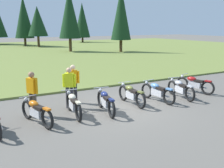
# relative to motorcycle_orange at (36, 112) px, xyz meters

# --- Properties ---
(ground_plane) EXTENTS (140.00, 140.00, 0.00)m
(ground_plane) POSITION_rel_motorcycle_orange_xyz_m (3.38, 0.12, -0.44)
(ground_plane) COLOR #605B54
(grass_moorland) EXTENTS (80.00, 44.00, 0.10)m
(grass_moorland) POSITION_rel_motorcycle_orange_xyz_m (3.38, 25.72, -0.39)
(grass_moorland) COLOR olive
(grass_moorland) RESTS_ON ground
(motorcycle_orange) EXTENTS (0.75, 2.07, 0.88)m
(motorcycle_orange) POSITION_rel_motorcycle_orange_xyz_m (0.00, 0.00, 0.00)
(motorcycle_orange) COLOR black
(motorcycle_orange) RESTS_ON ground
(motorcycle_cream) EXTENTS (0.62, 2.09, 0.88)m
(motorcycle_cream) POSITION_rel_motorcycle_orange_xyz_m (1.42, 0.19, 0.00)
(motorcycle_cream) COLOR black
(motorcycle_cream) RESTS_ON ground
(motorcycle_navy) EXTENTS (0.67, 2.08, 0.88)m
(motorcycle_navy) POSITION_rel_motorcycle_orange_xyz_m (2.65, -0.08, 0.00)
(motorcycle_navy) COLOR black
(motorcycle_navy) RESTS_ON ground
(motorcycle_olive) EXTENTS (0.62, 2.10, 0.88)m
(motorcycle_olive) POSITION_rel_motorcycle_orange_xyz_m (4.13, 0.36, 0.00)
(motorcycle_olive) COLOR black
(motorcycle_olive) RESTS_ON ground
(motorcycle_sky_blue) EXTENTS (0.62, 2.10, 0.88)m
(motorcycle_sky_blue) POSITION_rel_motorcycle_orange_xyz_m (5.39, 0.18, 0.00)
(motorcycle_sky_blue) COLOR black
(motorcycle_sky_blue) RESTS_ON ground
(motorcycle_silver) EXTENTS (0.62, 2.09, 0.88)m
(motorcycle_silver) POSITION_rel_motorcycle_orange_xyz_m (6.70, 0.11, 0.00)
(motorcycle_silver) COLOR black
(motorcycle_silver) RESTS_ON ground
(motorcycle_red) EXTENTS (0.77, 2.06, 0.88)m
(motorcycle_red) POSITION_rel_motorcycle_orange_xyz_m (8.04, 0.52, 0.00)
(motorcycle_red) COLOR black
(motorcycle_red) RESTS_ON ground
(rider_in_hivis_vest) EXTENTS (0.37, 0.49, 1.67)m
(rider_in_hivis_vest) POSITION_rel_motorcycle_orange_xyz_m (0.12, 0.90, 0.51)
(rider_in_hivis_vest) COLOR #4C4233
(rider_in_hivis_vest) RESTS_ON ground
(rider_near_row_end) EXTENTS (0.48, 0.38, 1.67)m
(rider_near_row_end) POSITION_rel_motorcycle_orange_xyz_m (1.67, 1.18, 0.51)
(rider_near_row_end) COLOR #2D2D38
(rider_near_row_end) RESTS_ON ground
(rider_checking_bike) EXTENTS (0.50, 0.36, 1.67)m
(rider_checking_bike) POSITION_rel_motorcycle_orange_xyz_m (2.08, 1.79, 0.51)
(rider_checking_bike) COLOR black
(rider_checking_bike) RESTS_ON ground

